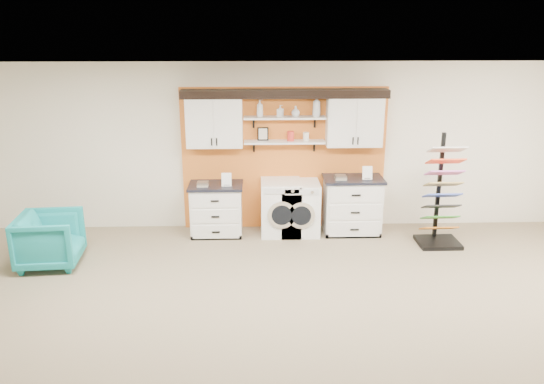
{
  "coord_description": "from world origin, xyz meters",
  "views": [
    {
      "loc": [
        -0.47,
        -4.67,
        3.39
      ],
      "look_at": [
        -0.25,
        2.3,
        1.15
      ],
      "focal_mm": 35.0,
      "sensor_mm": 36.0,
      "label": 1
    }
  ],
  "objects_px": {
    "dryer": "(300,208)",
    "sample_rack": "(440,211)",
    "armchair": "(50,240)",
    "washer": "(281,207)",
    "base_cabinet_left": "(217,209)",
    "base_cabinet_right": "(352,205)"
  },
  "relations": [
    {
      "from": "base_cabinet_left",
      "to": "dryer",
      "type": "xyz_separation_m",
      "value": [
        1.38,
        -0.0,
        0.01
      ]
    },
    {
      "from": "dryer",
      "to": "sample_rack",
      "type": "distance_m",
      "value": 2.25
    },
    {
      "from": "dryer",
      "to": "base_cabinet_right",
      "type": "bearing_deg",
      "value": 0.22
    },
    {
      "from": "washer",
      "to": "dryer",
      "type": "distance_m",
      "value": 0.32
    },
    {
      "from": "washer",
      "to": "sample_rack",
      "type": "relative_size",
      "value": 0.51
    },
    {
      "from": "armchair",
      "to": "washer",
      "type": "bearing_deg",
      "value": -76.1
    },
    {
      "from": "base_cabinet_left",
      "to": "armchair",
      "type": "height_order",
      "value": "base_cabinet_left"
    },
    {
      "from": "base_cabinet_left",
      "to": "washer",
      "type": "relative_size",
      "value": 0.97
    },
    {
      "from": "washer",
      "to": "sample_rack",
      "type": "distance_m",
      "value": 2.56
    },
    {
      "from": "base_cabinet_right",
      "to": "dryer",
      "type": "height_order",
      "value": "base_cabinet_right"
    },
    {
      "from": "base_cabinet_right",
      "to": "washer",
      "type": "bearing_deg",
      "value": -179.84
    },
    {
      "from": "base_cabinet_left",
      "to": "washer",
      "type": "bearing_deg",
      "value": -0.18
    },
    {
      "from": "armchair",
      "to": "dryer",
      "type": "bearing_deg",
      "value": -77.57
    },
    {
      "from": "dryer",
      "to": "armchair",
      "type": "bearing_deg",
      "value": -163.2
    },
    {
      "from": "sample_rack",
      "to": "armchair",
      "type": "height_order",
      "value": "sample_rack"
    },
    {
      "from": "sample_rack",
      "to": "armchair",
      "type": "xyz_separation_m",
      "value": [
        -5.9,
        -0.58,
        -0.16
      ]
    },
    {
      "from": "washer",
      "to": "sample_rack",
      "type": "xyz_separation_m",
      "value": [
        2.5,
        -0.54,
        0.1
      ]
    },
    {
      "from": "sample_rack",
      "to": "base_cabinet_right",
      "type": "bearing_deg",
      "value": 156.69
    },
    {
      "from": "dryer",
      "to": "sample_rack",
      "type": "relative_size",
      "value": 0.5
    },
    {
      "from": "dryer",
      "to": "sample_rack",
      "type": "height_order",
      "value": "sample_rack"
    },
    {
      "from": "sample_rack",
      "to": "armchair",
      "type": "distance_m",
      "value": 5.93
    },
    {
      "from": "base_cabinet_left",
      "to": "dryer",
      "type": "height_order",
      "value": "dryer"
    }
  ]
}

